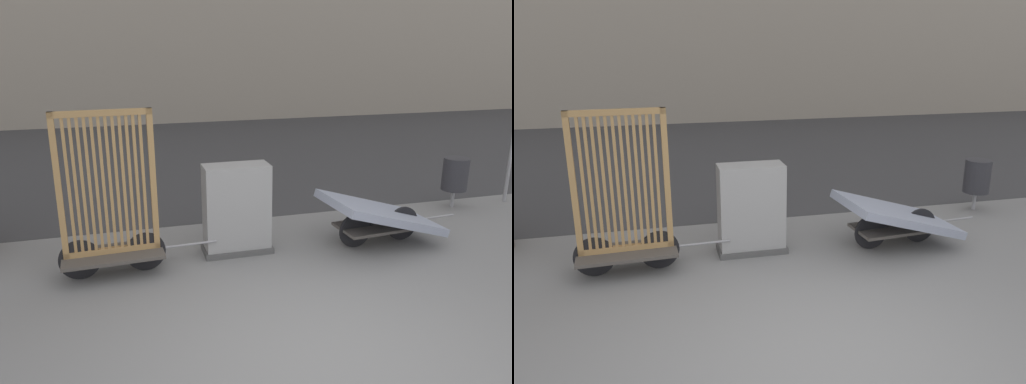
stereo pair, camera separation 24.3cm
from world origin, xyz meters
The scene contains 6 objects.
ground_plane centered at (0.00, 0.00, 0.00)m, with size 60.00×60.00×0.00m, color slate.
road_strip centered at (0.00, 9.02, 0.00)m, with size 56.00×10.19×0.01m.
bike_cart_with_bedframe centered at (-1.82, 2.45, 0.78)m, with size 1.94×0.68×2.04m.
bike_cart_with_mattress centered at (1.83, 2.45, 0.42)m, with size 2.13×1.18×0.75m.
utility_cabinet centered at (-0.19, 2.72, 0.57)m, with size 0.94×0.46×1.23m.
trash_bin centered at (3.88, 3.57, 0.58)m, with size 0.43×0.43×0.87m.
Camera 2 is at (-1.44, -3.52, 2.79)m, focal length 35.00 mm.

